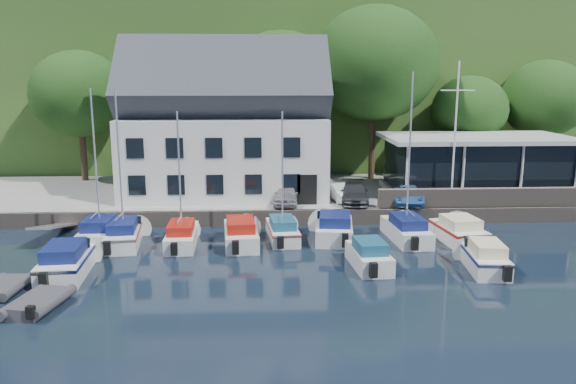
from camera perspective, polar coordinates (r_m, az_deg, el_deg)
name	(u,v)px	position (r m, az deg, el deg)	size (l,w,h in m)	color
ground	(363,289)	(25.62, 7.64, -9.75)	(180.00, 180.00, 0.00)	black
quay	(321,196)	(42.11, 3.41, -0.38)	(60.00, 13.00, 1.00)	gray
quay_face	(332,217)	(35.83, 4.52, -2.57)	(60.00, 0.30, 1.00)	#60554D
hillside	(290,84)	(85.55, 0.23, 10.87)	(160.00, 75.00, 16.00)	#284B1C
field_patch	(337,32)	(94.50, 5.01, 15.86)	(50.00, 30.00, 0.30)	olive
harbor_building	(225,133)	(40.20, -6.37, 5.99)	(14.40, 8.20, 8.70)	silver
club_pavilion	(475,164)	(42.83, 18.49, 2.70)	(13.20, 7.20, 4.10)	black
seawall	(515,197)	(39.31, 22.10, -0.48)	(18.00, 0.50, 1.20)	#60554D
gangway	(58,237)	(35.81, -22.32, -4.27)	(1.20, 6.00, 1.40)	silver
car_silver	(287,194)	(37.03, -0.12, -0.23)	(1.54, 3.82, 1.30)	#A1A0A5
car_white	(340,192)	(38.19, 5.32, -0.02)	(1.23, 3.53, 1.16)	silver
car_dgrey	(354,193)	(37.75, 6.72, -0.09)	(1.79, 4.41, 1.28)	#292A2E
car_blue	(408,194)	(37.96, 12.10, -0.22)	(1.47, 3.73, 1.27)	#335D9C
flagpole	(455,134)	(38.05, 16.61, 5.67)	(2.22, 0.20, 9.26)	silver
tree_0	(81,116)	(47.88, -20.31, 7.23)	(7.55, 7.55, 10.32)	#143710
tree_2	(281,106)	(45.90, -0.71, 8.77)	(8.70, 8.70, 11.89)	#143710
tree_3	(374,94)	(46.25, 8.69, 9.85)	(10.10, 10.10, 13.81)	#143710
tree_4	(469,127)	(48.53, 17.87, 6.28)	(6.12, 6.12, 8.36)	#143710
tree_5	(543,118)	(51.93, 24.46, 6.83)	(7.05, 7.05, 9.64)	#143710
boat_r1_0	(95,162)	(32.66, -18.98, 2.91)	(2.00, 5.69, 9.36)	silver
boat_r1_1	(120,165)	(32.06, -16.74, 2.60)	(1.88, 6.35, 9.03)	silver
boat_r1_2	(179,172)	(31.28, -10.98, 1.99)	(1.72, 6.21, 8.30)	silver
boat_r1_3	(241,231)	(31.74, -4.81, -3.99)	(1.97, 6.39, 1.50)	silver
boat_r1_4	(282,170)	(31.76, -0.58, 2.29)	(1.71, 5.89, 8.24)	silver
boat_r1_5	(334,226)	(32.71, 4.73, -3.46)	(2.26, 5.94, 1.56)	silver
boat_r1_6	(409,162)	(32.37, 12.20, 2.96)	(1.94, 6.70, 9.08)	silver
boat_r1_7	(459,229)	(33.57, 16.95, -3.60)	(2.20, 5.55, 1.50)	silver
boat_r2_0	(67,259)	(28.92, -21.57, -6.31)	(2.10, 6.47, 1.57)	silver
boat_r2_3	(369,253)	(28.22, 8.23, -6.15)	(1.74, 5.23, 1.45)	silver
boat_r2_4	(485,255)	(29.16, 19.37, -6.09)	(1.76, 5.45, 1.48)	silver
dinghy_0	(3,286)	(27.83, -26.95, -8.50)	(1.65, 2.74, 0.64)	#343338
dinghy_1	(38,301)	(25.39, -24.08, -10.05)	(1.83, 3.05, 0.71)	#343338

